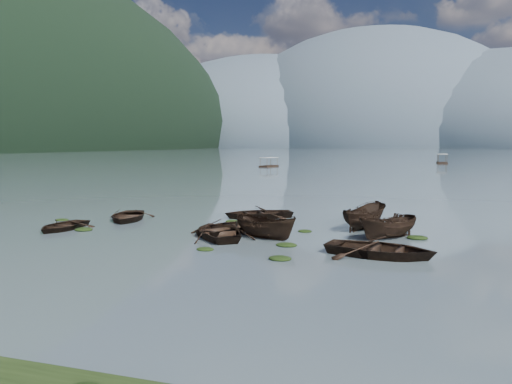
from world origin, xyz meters
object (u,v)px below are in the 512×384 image
(rowboat_0, at_px, (63,229))
(pontoon_left, at_px, (269,167))
(rowboat_3, at_px, (219,237))
(pontoon_centre, at_px, (442,163))

(rowboat_0, distance_m, pontoon_left, 86.89)
(rowboat_3, distance_m, pontoon_centre, 119.94)
(pontoon_left, bearing_deg, rowboat_3, -61.38)
(pontoon_left, relative_size, pontoon_centre, 0.84)
(rowboat_3, relative_size, pontoon_centre, 0.75)
(rowboat_0, distance_m, rowboat_3, 10.12)
(pontoon_centre, bearing_deg, pontoon_left, -140.16)
(rowboat_3, height_order, pontoon_left, pontoon_left)
(rowboat_3, bearing_deg, rowboat_0, -31.75)
(rowboat_0, bearing_deg, pontoon_left, 97.00)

